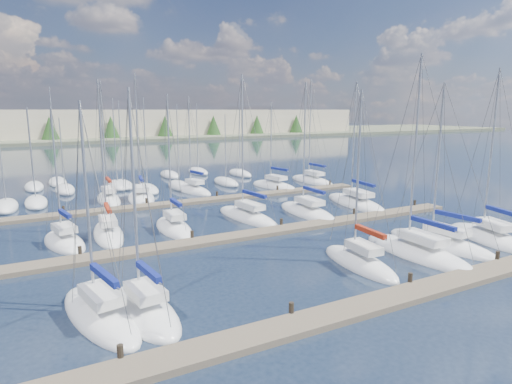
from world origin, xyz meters
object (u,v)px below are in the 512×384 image
sailboat_h (64,242)px  sailboat_i (108,234)px  sailboat_e (417,252)px  sailboat_m (355,203)px  sailboat_c (144,311)px  sailboat_f (441,244)px  sailboat_d (360,263)px  sailboat_r (312,181)px  sailboat_j (174,228)px  sailboat_p (193,190)px  sailboat_q (274,186)px  sailboat_l (307,212)px  sailboat_n (109,199)px  sailboat_o (141,198)px  sailboat_k (247,217)px  sailboat_g (489,238)px  sailboat_b (100,315)px

sailboat_h → sailboat_i: bearing=1.8°
sailboat_e → sailboat_m: bearing=64.5°
sailboat_c → sailboat_f: bearing=-5.3°
sailboat_d → sailboat_e: (4.97, -0.22, -0.01)m
sailboat_r → sailboat_j: size_ratio=1.24×
sailboat_r → sailboat_f: size_ratio=1.17×
sailboat_p → sailboat_q: 10.55m
sailboat_q → sailboat_l: bearing=-118.4°
sailboat_d → sailboat_n: size_ratio=0.87×
sailboat_p → sailboat_o: 6.85m
sailboat_j → sailboat_d: 16.02m
sailboat_e → sailboat_o: bearing=114.6°
sailboat_f → sailboat_h: (-24.59, 13.52, 0.00)m
sailboat_q → sailboat_e: bearing=-110.1°
sailboat_j → sailboat_l: size_ratio=0.90×
sailboat_p → sailboat_d: size_ratio=1.03×
sailboat_e → sailboat_o: sailboat_o is taller
sailboat_r → sailboat_h: sailboat_r is taller
sailboat_o → sailboat_p: bearing=20.9°
sailboat_j → sailboat_p: bearing=65.6°
sailboat_c → sailboat_e: 18.93m
sailboat_m → sailboat_r: bearing=80.7°
sailboat_j → sailboat_h: bearing=-178.7°
sailboat_h → sailboat_q: size_ratio=0.94×
sailboat_m → sailboat_i: sailboat_m is taller
sailboat_j → sailboat_c: bearing=-111.7°
sailboat_p → sailboat_k: 14.81m
sailboat_c → sailboat_m: size_ratio=0.86×
sailboat_g → sailboat_n: (-23.59, 28.98, 0.02)m
sailboat_o → sailboat_b: (-8.44, -27.26, -0.02)m
sailboat_r → sailboat_b: sailboat_r is taller
sailboat_e → sailboat_l: bearing=90.0°
sailboat_f → sailboat_d: sailboat_f is taller
sailboat_r → sailboat_l: 18.75m
sailboat_f → sailboat_k: 16.62m
sailboat_j → sailboat_n: size_ratio=0.87×
sailboat_d → sailboat_f: bearing=6.6°
sailboat_g → sailboat_c: sailboat_g is taller
sailboat_f → sailboat_n: bearing=117.7°
sailboat_e → sailboat_c: bearing=-179.6°
sailboat_r → sailboat_d: sailboat_r is taller
sailboat_q → sailboat_r: bearing=-1.5°
sailboat_k → sailboat_p: bearing=83.2°
sailboat_l → sailboat_q: sailboat_l is taller
sailboat_m → sailboat_o: 23.72m
sailboat_i → sailboat_o: size_ratio=0.89×
sailboat_c → sailboat_n: (3.04, 28.70, 0.02)m
sailboat_l → sailboat_d: 14.22m
sailboat_g → sailboat_o: 34.64m
sailboat_c → sailboat_e: bearing=-6.7°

